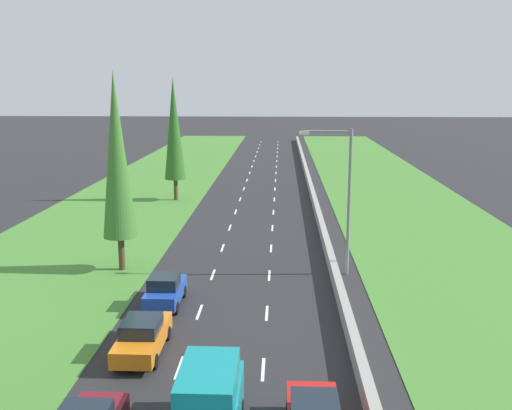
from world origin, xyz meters
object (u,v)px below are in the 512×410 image
poplar_tree_third (174,129)px  street_light_mast (344,191)px  poplar_tree_second (117,156)px  teal_van_centre_lane (210,406)px  orange_sedan_left_lane (142,336)px  blue_hatchback_left_lane (165,291)px

poplar_tree_third → street_light_mast: poplar_tree_third is taller
poplar_tree_second → street_light_mast: poplar_tree_second is taller
teal_van_centre_lane → street_light_mast: size_ratio=0.54×
orange_sedan_left_lane → street_light_mast: (9.78, 11.26, 4.42)m
teal_van_centre_lane → orange_sedan_left_lane: bearing=120.3°
orange_sedan_left_lane → poplar_tree_second: bearing=109.5°
orange_sedan_left_lane → blue_hatchback_left_lane: blue_hatchback_left_lane is taller
teal_van_centre_lane → poplar_tree_second: poplar_tree_second is taller
blue_hatchback_left_lane → poplar_tree_second: 9.54m
orange_sedan_left_lane → teal_van_centre_lane: bearing=-59.7°
orange_sedan_left_lane → poplar_tree_second: 13.76m
teal_van_centre_lane → poplar_tree_third: bearing=101.8°
poplar_tree_second → orange_sedan_left_lane: bearing=-70.5°
blue_hatchback_left_lane → street_light_mast: (9.90, 5.65, 4.40)m
street_light_mast → teal_van_centre_lane: bearing=-108.9°
teal_van_centre_lane → street_light_mast: street_light_mast is taller
orange_sedan_left_lane → blue_hatchback_left_lane: size_ratio=1.15×
teal_van_centre_lane → street_light_mast: bearing=71.1°
orange_sedan_left_lane → blue_hatchback_left_lane: 5.62m
orange_sedan_left_lane → poplar_tree_second: (-4.05, 11.47, 6.44)m
orange_sedan_left_lane → street_light_mast: bearing=49.0°
poplar_tree_third → poplar_tree_second: bearing=-88.4°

